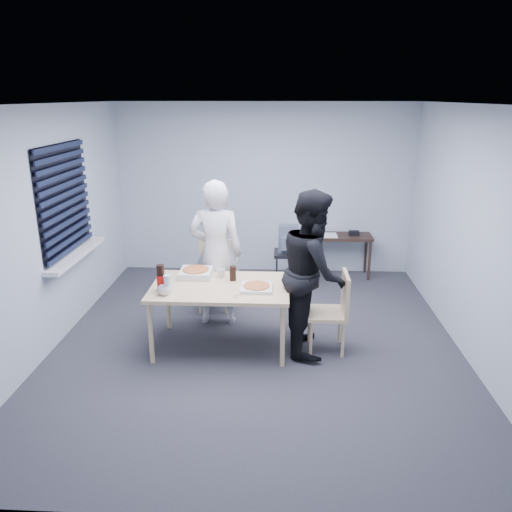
# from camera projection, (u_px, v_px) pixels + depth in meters

# --- Properties ---
(room) EXTENTS (5.00, 5.00, 5.00)m
(room) POSITION_uv_depth(u_px,v_px,m) (68.00, 208.00, 5.73)
(room) COLOR #29282D
(room) RESTS_ON ground
(dining_table) EXTENTS (1.48, 0.94, 0.72)m
(dining_table) POSITION_uv_depth(u_px,v_px,m) (220.00, 291.00, 5.40)
(dining_table) COLOR beige
(dining_table) RESTS_ON ground
(chair_far) EXTENTS (0.42, 0.42, 0.89)m
(chair_far) POSITION_uv_depth(u_px,v_px,m) (215.00, 269.00, 6.52)
(chair_far) COLOR beige
(chair_far) RESTS_ON ground
(chair_right) EXTENTS (0.42, 0.42, 0.89)m
(chair_right) POSITION_uv_depth(u_px,v_px,m) (335.00, 307.00, 5.36)
(chair_right) COLOR beige
(chair_right) RESTS_ON ground
(person_white) EXTENTS (0.65, 0.42, 1.77)m
(person_white) POSITION_uv_depth(u_px,v_px,m) (216.00, 253.00, 5.94)
(person_white) COLOR silver
(person_white) RESTS_ON ground
(person_black) EXTENTS (0.47, 0.86, 1.77)m
(person_black) POSITION_uv_depth(u_px,v_px,m) (313.00, 272.00, 5.31)
(person_black) COLOR black
(person_black) RESTS_ON ground
(side_table) EXTENTS (0.98, 0.43, 0.65)m
(side_table) POSITION_uv_depth(u_px,v_px,m) (339.00, 240.00, 7.62)
(side_table) COLOR #341F1A
(side_table) RESTS_ON ground
(stool) EXTENTS (0.40, 0.40, 0.55)m
(stool) POSITION_uv_depth(u_px,v_px,m) (288.00, 259.00, 7.14)
(stool) COLOR black
(stool) RESTS_ON ground
(backpack) EXTENTS (0.28, 0.21, 0.39)m
(backpack) POSITION_uv_depth(u_px,v_px,m) (288.00, 239.00, 7.04)
(backpack) COLOR slate
(backpack) RESTS_ON stool
(pizza_box_a) EXTENTS (0.35, 0.35, 0.09)m
(pizza_box_a) POSITION_uv_depth(u_px,v_px,m) (196.00, 273.00, 5.65)
(pizza_box_a) COLOR silver
(pizza_box_a) RESTS_ON dining_table
(pizza_box_b) EXTENTS (0.33, 0.33, 0.05)m
(pizza_box_b) POSITION_uv_depth(u_px,v_px,m) (257.00, 287.00, 5.28)
(pizza_box_b) COLOR silver
(pizza_box_b) RESTS_ON dining_table
(mug_a) EXTENTS (0.17, 0.17, 0.10)m
(mug_a) POSITION_uv_depth(u_px,v_px,m) (164.00, 290.00, 5.12)
(mug_a) COLOR silver
(mug_a) RESTS_ON dining_table
(mug_b) EXTENTS (0.10, 0.10, 0.09)m
(mug_b) POSITION_uv_depth(u_px,v_px,m) (221.00, 273.00, 5.63)
(mug_b) COLOR silver
(mug_b) RESTS_ON dining_table
(cola_glass) EXTENTS (0.08, 0.08, 0.16)m
(cola_glass) POSITION_uv_depth(u_px,v_px,m) (233.00, 273.00, 5.51)
(cola_glass) COLOR black
(cola_glass) RESTS_ON dining_table
(soda_bottle) EXTENTS (0.09, 0.09, 0.28)m
(soda_bottle) POSITION_uv_depth(u_px,v_px,m) (161.00, 278.00, 5.21)
(soda_bottle) COLOR black
(soda_bottle) RESTS_ON dining_table
(plastic_cups) EXTENTS (0.09, 0.09, 0.19)m
(plastic_cups) POSITION_uv_depth(u_px,v_px,m) (168.00, 284.00, 5.17)
(plastic_cups) COLOR silver
(plastic_cups) RESTS_ON dining_table
(rubber_band) EXTENTS (0.07, 0.07, 0.00)m
(rubber_band) POSITION_uv_depth(u_px,v_px,m) (236.00, 296.00, 5.09)
(rubber_band) COLOR red
(rubber_band) RESTS_ON dining_table
(papers) EXTENTS (0.25, 0.32, 0.01)m
(papers) POSITION_uv_depth(u_px,v_px,m) (330.00, 235.00, 7.57)
(papers) COLOR white
(papers) RESTS_ON side_table
(black_box) EXTENTS (0.17, 0.13, 0.06)m
(black_box) POSITION_uv_depth(u_px,v_px,m) (354.00, 233.00, 7.58)
(black_box) COLOR black
(black_box) RESTS_ON side_table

